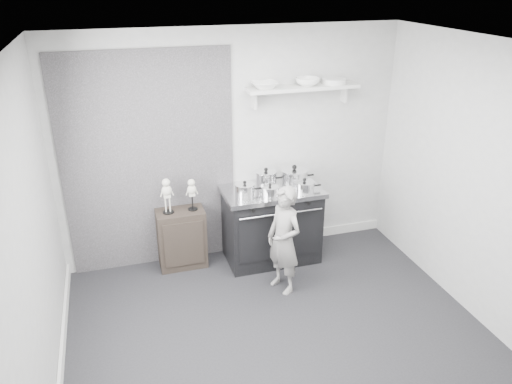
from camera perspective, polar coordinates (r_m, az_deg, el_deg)
ground at (r=4.96m, az=2.94°, el=-16.59°), size 4.00×4.00×0.00m
room_shell at (r=4.19m, az=1.58°, el=1.77°), size 4.02×3.62×2.71m
wall_shelf at (r=5.75m, az=5.35°, el=11.71°), size 1.30×0.26×0.24m
stove at (r=5.96m, az=1.74°, el=-3.60°), size 1.14×0.71×0.92m
side_cabinet at (r=5.92m, az=-8.49°, el=-5.26°), size 0.55×0.32×0.71m
child at (r=5.32m, az=3.22°, el=-5.53°), size 0.44×0.52×1.21m
pot_front_left at (r=5.58m, az=-1.28°, el=0.30°), size 0.31×0.22×0.17m
pot_back_left at (r=5.80m, az=1.14°, el=1.56°), size 0.34×0.25×0.23m
pot_back_right at (r=5.89m, az=4.38°, el=1.81°), size 0.41×0.33×0.23m
pot_front_right at (r=5.70m, az=5.54°, el=0.67°), size 0.32×0.24×0.16m
pot_front_center at (r=5.56m, az=1.61°, el=0.12°), size 0.29×0.20×0.15m
skeleton_full at (r=5.64m, az=-10.15°, el=-0.15°), size 0.13×0.09×0.48m
skeleton_torso at (r=5.68m, az=-7.34°, el=-0.03°), size 0.12×0.08×0.43m
bowl_large at (r=5.58m, az=0.98°, el=12.14°), size 0.30×0.30×0.07m
bowl_small at (r=5.75m, az=5.91°, el=12.44°), size 0.27×0.27×0.09m
plate_stack at (r=5.88m, az=8.90°, el=12.42°), size 0.27×0.27×0.06m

